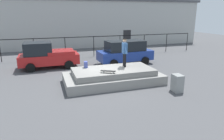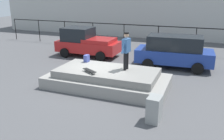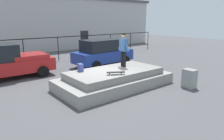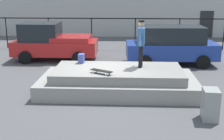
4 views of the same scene
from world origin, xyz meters
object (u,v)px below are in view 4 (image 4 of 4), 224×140
at_px(skateboard, 101,71).
at_px(backpack, 81,58).
at_px(car_red_pickup_near, 52,42).
at_px(utility_box, 210,105).
at_px(car_blue_hatchback_mid, 171,45).
at_px(skateboarder, 141,40).

relative_size(skateboard, backpack, 2.23).
bearing_deg(car_red_pickup_near, utility_box, -49.30).
bearing_deg(car_blue_hatchback_mid, backpack, -138.38).
relative_size(car_red_pickup_near, car_blue_hatchback_mid, 0.97).
bearing_deg(car_red_pickup_near, car_blue_hatchback_mid, -5.90).
xyz_separation_m(backpack, car_red_pickup_near, (-2.11, 4.10, -0.08)).
height_order(car_blue_hatchback_mid, utility_box, car_blue_hatchback_mid).
relative_size(backpack, car_blue_hatchback_mid, 0.08).
xyz_separation_m(skateboard, car_red_pickup_near, (-3.02, 5.61, -0.00)).
bearing_deg(skateboard, utility_box, -27.16).
distance_m(skateboard, utility_box, 3.68).
bearing_deg(utility_box, backpack, 146.87).
distance_m(skateboard, car_red_pickup_near, 6.37).
bearing_deg(skateboard, skateboarder, 36.84).
height_order(skateboarder, utility_box, skateboarder).
relative_size(backpack, utility_box, 0.40).
distance_m(skateboarder, backpack, 2.45).
height_order(skateboarder, car_blue_hatchback_mid, skateboarder).
height_order(skateboard, utility_box, skateboard).
bearing_deg(skateboard, backpack, 120.80).
xyz_separation_m(backpack, car_blue_hatchback_mid, (3.91, 3.47, -0.05)).
distance_m(backpack, car_red_pickup_near, 4.61).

